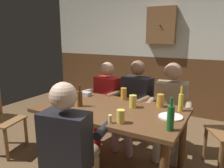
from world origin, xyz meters
TOP-DOWN VIEW (x-y plane):
  - ground_plane at (0.00, 0.00)m, footprint 6.58×6.58m
  - back_wall_upper at (0.00, 2.32)m, footprint 5.48×0.12m
  - back_wall_wainscot at (0.00, 2.32)m, footprint 5.48×0.12m
  - dining_table at (0.00, -0.04)m, footprint 1.62×0.92m
  - person_0 at (-0.50, 0.64)m, footprint 0.55×0.57m
  - person_1 at (-0.01, 0.65)m, footprint 0.58×0.58m
  - person_2 at (0.49, 0.66)m, footprint 0.57×0.57m
  - person_3 at (-0.01, -0.73)m, footprint 0.58×0.58m
  - table_candle at (0.20, -0.41)m, footprint 0.04×0.04m
  - condiment_caddy at (-0.55, 0.26)m, footprint 0.14×0.10m
  - plate_0 at (0.66, 0.01)m, footprint 0.24×0.24m
  - bottle_0 at (-0.34, -0.15)m, footprint 0.06×0.06m
  - bottle_1 at (0.73, -0.29)m, footprint 0.06×0.06m
  - bottle_2 at (0.70, 0.26)m, footprint 0.05×0.05m
  - pint_glass_0 at (0.29, -0.36)m, footprint 0.08×0.08m
  - pint_glass_1 at (-0.50, -0.22)m, footprint 0.07×0.07m
  - pint_glass_2 at (0.47, 0.28)m, footprint 0.08×0.08m
  - pint_glass_3 at (0.20, 0.11)m, footprint 0.08×0.08m
  - pint_glass_4 at (-0.02, 0.34)m, footprint 0.07×0.07m
  - wall_dart_cabinet at (-0.14, 2.19)m, footprint 0.56×0.15m

SIDE VIEW (x-z plane):
  - ground_plane at x=0.00m, z-range 0.00..0.00m
  - back_wall_wainscot at x=0.00m, z-range 0.00..1.13m
  - person_0 at x=-0.50m, z-range 0.06..1.23m
  - dining_table at x=0.00m, z-range 0.27..1.04m
  - person_1 at x=-0.01m, z-range 0.06..1.29m
  - person_3 at x=-0.01m, z-range 0.07..1.28m
  - person_2 at x=0.49m, z-range 0.07..1.30m
  - plate_0 at x=0.66m, z-range 0.77..0.78m
  - condiment_caddy at x=-0.55m, z-range 0.77..0.82m
  - table_candle at x=0.20m, z-range 0.77..0.85m
  - pint_glass_1 at x=-0.50m, z-range 0.77..0.89m
  - pint_glass_0 at x=0.29m, z-range 0.77..0.89m
  - pint_glass_3 at x=0.20m, z-range 0.77..0.91m
  - pint_glass_2 at x=0.47m, z-range 0.77..0.91m
  - pint_glass_4 at x=-0.02m, z-range 0.77..0.92m
  - bottle_0 at x=-0.34m, z-range 0.74..0.99m
  - bottle_2 at x=0.70m, z-range 0.73..1.01m
  - bottle_1 at x=0.73m, z-range 0.74..1.03m
  - wall_dart_cabinet at x=-0.14m, z-range 1.40..2.10m
  - back_wall_upper at x=0.00m, z-range 1.13..2.53m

